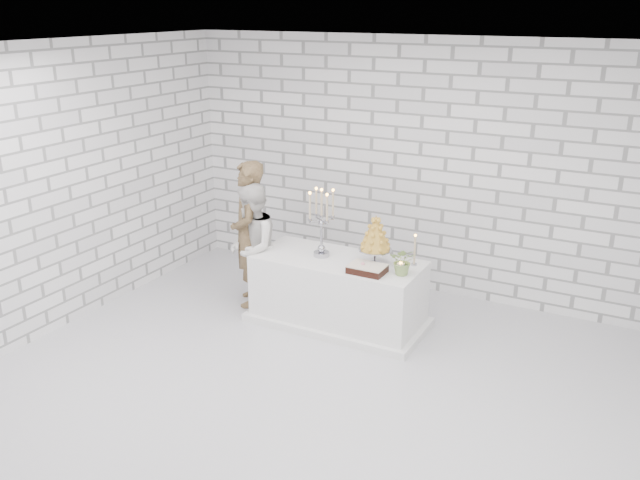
{
  "coord_description": "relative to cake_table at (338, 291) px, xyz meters",
  "views": [
    {
      "loc": [
        2.57,
        -4.84,
        3.33
      ],
      "look_at": [
        -0.45,
        0.85,
        1.05
      ],
      "focal_mm": 37.73,
      "sensor_mm": 36.0,
      "label": 1
    }
  ],
  "objects": [
    {
      "name": "ground",
      "position": [
        0.38,
        -1.15,
        -0.38
      ],
      "size": [
        6.0,
        5.0,
        0.01
      ],
      "primitive_type": "cube",
      "color": "silver",
      "rests_on": "ground"
    },
    {
      "name": "groom",
      "position": [
        -1.15,
        0.01,
        0.47
      ],
      "size": [
        0.68,
        0.74,
        1.69
      ],
      "primitive_type": "imported",
      "rotation": [
        0.0,
        0.0,
        -0.98
      ],
      "color": "#493722",
      "rests_on": "ground"
    },
    {
      "name": "candelabra",
      "position": [
        -0.2,
        -0.0,
        0.75
      ],
      "size": [
        0.34,
        0.34,
        0.76
      ],
      "primitive_type": null,
      "rotation": [
        0.0,
        0.0,
        0.14
      ],
      "color": "#9D9DA7",
      "rests_on": "cake_table"
    },
    {
      "name": "cake_table",
      "position": [
        0.0,
        0.0,
        0.0
      ],
      "size": [
        1.8,
        0.8,
        0.75
      ],
      "primitive_type": "cube",
      "color": "white",
      "rests_on": "ground"
    },
    {
      "name": "pillar_candle",
      "position": [
        0.74,
        -0.09,
        0.44
      ],
      "size": [
        0.09,
        0.09,
        0.12
      ],
      "primitive_type": "cylinder",
      "rotation": [
        0.0,
        0.0,
        0.08
      ],
      "color": "white",
      "rests_on": "cake_table"
    },
    {
      "name": "chocolate_cake",
      "position": [
        0.43,
        -0.2,
        0.42
      ],
      "size": [
        0.37,
        0.26,
        0.08
      ],
      "primitive_type": "cube",
      "rotation": [
        0.0,
        0.0,
        -0.01
      ],
      "color": "black",
      "rests_on": "cake_table"
    },
    {
      "name": "wall_back",
      "position": [
        0.38,
        1.35,
        1.12
      ],
      "size": [
        6.0,
        0.01,
        3.0
      ],
      "primitive_type": "cube",
      "color": "white",
      "rests_on": "ground"
    },
    {
      "name": "flowers",
      "position": [
        0.76,
        -0.08,
        0.52
      ],
      "size": [
        0.31,
        0.29,
        0.29
      ],
      "primitive_type": "imported",
      "rotation": [
        0.0,
        0.0,
        0.25
      ],
      "color": "olive",
      "rests_on": "cake_table"
    },
    {
      "name": "croquembouche",
      "position": [
        0.4,
        0.05,
        0.64
      ],
      "size": [
        0.44,
        0.44,
        0.54
      ],
      "primitive_type": null,
      "rotation": [
        0.0,
        0.0,
        0.34
      ],
      "color": "olive",
      "rests_on": "cake_table"
    },
    {
      "name": "bride",
      "position": [
        -1.04,
        -0.09,
        0.36
      ],
      "size": [
        0.77,
        0.86,
        1.47
      ],
      "primitive_type": "imported",
      "rotation": [
        0.0,
        0.0,
        -1.2
      ],
      "color": "silver",
      "rests_on": "ground"
    },
    {
      "name": "extra_taper",
      "position": [
        0.78,
        0.21,
        0.54
      ],
      "size": [
        0.08,
        0.08,
        0.32
      ],
      "primitive_type": "cylinder",
      "rotation": [
        0.0,
        0.0,
        0.31
      ],
      "color": "#C5B089",
      "rests_on": "cake_table"
    },
    {
      "name": "wall_left",
      "position": [
        -2.62,
        -1.15,
        1.12
      ],
      "size": [
        0.01,
        5.0,
        3.0
      ],
      "primitive_type": "cube",
      "color": "white",
      "rests_on": "ground"
    },
    {
      "name": "wall_front",
      "position": [
        0.38,
        -3.65,
        1.12
      ],
      "size": [
        6.0,
        0.01,
        3.0
      ],
      "primitive_type": "cube",
      "color": "white",
      "rests_on": "ground"
    },
    {
      "name": "ceiling",
      "position": [
        0.38,
        -1.15,
        2.62
      ],
      "size": [
        6.0,
        5.0,
        0.01
      ],
      "primitive_type": "cube",
      "color": "white",
      "rests_on": "ground"
    }
  ]
}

